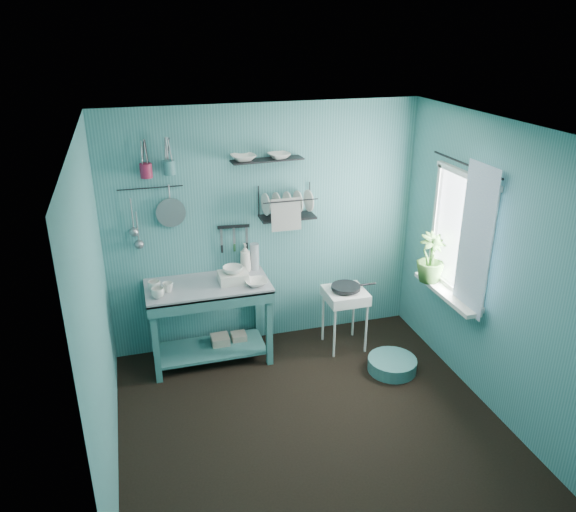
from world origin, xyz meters
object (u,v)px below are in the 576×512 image
object	(u,v)px
mug_right	(154,286)
storage_tin_large	(220,345)
wash_tub	(233,277)
storage_tin_small	(239,342)
work_counter	(210,322)
utensil_cup_magenta	(146,171)
dish_rack	(287,202)
water_bottle	(255,257)
frying_pan	(346,287)
utensil_cup_teal	(169,167)
colander	(171,213)
floor_basin	(392,365)
soap_bottle	(245,258)
hotplate_stand	(344,318)
mug_mid	(168,287)
mug_left	(158,293)
potted_plant	(431,258)

from	to	relation	value
mug_right	storage_tin_large	size ratio (longest dim) A/B	0.56
wash_tub	storage_tin_small	distance (m)	0.80
work_counter	mug_right	bearing A→B (deg)	176.73
storage_tin_small	utensil_cup_magenta	bearing A→B (deg)	169.70
wash_tub	dish_rack	size ratio (longest dim) A/B	0.51
wash_tub	water_bottle	bearing A→B (deg)	41.63
frying_pan	utensil_cup_magenta	size ratio (longest dim) A/B	2.31
utensil_cup_magenta	storage_tin_small	xyz separation A→B (m)	(0.76, -0.14, -1.85)
work_counter	utensil_cup_teal	size ratio (longest dim) A/B	9.18
work_counter	wash_tub	xyz separation A→B (m)	(0.25, -0.02, 0.47)
wash_tub	colander	distance (m)	0.86
water_bottle	storage_tin_small	world-z (taller)	water_bottle
mug_right	floor_basin	size ratio (longest dim) A/B	0.26
soap_bottle	floor_basin	world-z (taller)	soap_bottle
frying_pan	floor_basin	distance (m)	0.89
water_bottle	soap_bottle	bearing A→B (deg)	-168.69
work_counter	water_bottle	world-z (taller)	water_bottle
hotplate_stand	storage_tin_large	world-z (taller)	hotplate_stand
mug_right	wash_tub	size ratio (longest dim) A/B	0.44
mug_mid	soap_bottle	xyz separation A→B (m)	(0.80, 0.26, 0.10)
storage_tin_small	wash_tub	bearing A→B (deg)	-116.57
utensil_cup_teal	water_bottle	bearing A→B (deg)	0.08
utensil_cup_magenta	soap_bottle	bearing A→B (deg)	-1.22
frying_pan	dish_rack	xyz separation A→B (m)	(-0.53, 0.30, 0.86)
mug_left	frying_pan	world-z (taller)	mug_left
mug_mid	storage_tin_small	xyz separation A→B (m)	(0.68, 0.14, -0.79)
frying_pan	wash_tub	bearing A→B (deg)	174.18
storage_tin_small	dish_rack	bearing A→B (deg)	9.13
storage_tin_large	mug_mid	bearing A→B (deg)	-167.09
soap_bottle	frying_pan	bearing A→B (deg)	-19.17
storage_tin_small	mug_mid	bearing A→B (deg)	-168.37
work_counter	potted_plant	distance (m)	2.27
colander	potted_plant	bearing A→B (deg)	-17.27
soap_bottle	utensil_cup_magenta	xyz separation A→B (m)	(-0.88, 0.02, 0.95)
work_counter	hotplate_stand	xyz separation A→B (m)	(1.39, -0.14, -0.10)
soap_bottle	frying_pan	size ratio (longest dim) A/B	1.00
mug_mid	frying_pan	xyz separation A→B (m)	(1.77, -0.08, -0.20)
dish_rack	potted_plant	size ratio (longest dim) A/B	1.13
utensil_cup_magenta	storage_tin_small	size ratio (longest dim) A/B	0.65
utensil_cup_magenta	colander	xyz separation A→B (m)	(0.19, 0.03, -0.43)
mug_right	colander	xyz separation A→B (m)	(0.23, 0.25, 0.63)
soap_bottle	utensil_cup_magenta	distance (m)	1.30
mug_left	floor_basin	world-z (taller)	mug_left
mug_left	hotplate_stand	world-z (taller)	mug_left
utensil_cup_teal	soap_bottle	bearing A→B (deg)	-1.60
mug_mid	wash_tub	bearing A→B (deg)	3.63
mug_left	utensil_cup_magenta	world-z (taller)	utensil_cup_magenta
hotplate_stand	utensil_cup_magenta	distance (m)	2.49
mug_right	soap_bottle	world-z (taller)	soap_bottle
work_counter	utensil_cup_magenta	world-z (taller)	utensil_cup_magenta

